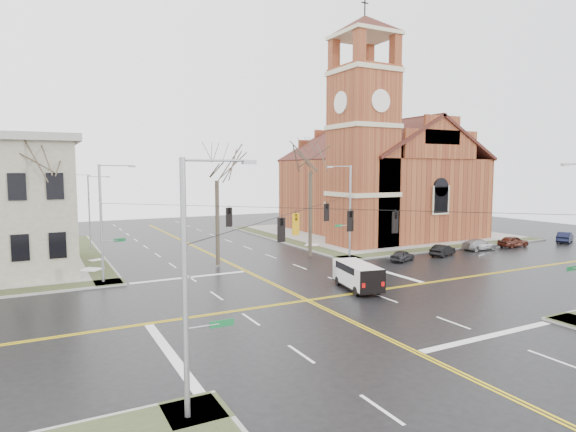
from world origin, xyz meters
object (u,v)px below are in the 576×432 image
church (374,172)px  tree_nw_far (52,171)px  signal_pole_ne (349,208)px  signal_pole_nw (104,220)px  parked_car_d (513,241)px  streetlight_north_a (91,210)px  signal_pole_sw (190,281)px  streetlight_north_b (76,199)px  parked_car_a (402,256)px  cargo_van (356,274)px  parked_car_e (565,237)px  tree_ne (310,166)px  tree_nw_near (217,175)px  parked_car_c (480,244)px  parked_car_b (443,250)px

church → tree_nw_far: church is taller
signal_pole_ne → signal_pole_nw: (-22.64, 0.00, 0.00)m
parked_car_d → streetlight_north_a: bearing=66.9°
signal_pole_ne → streetlight_north_a: (-21.97, 16.50, -0.48)m
signal_pole_sw → streetlight_north_b: bearing=89.4°
streetlight_north_a → parked_car_a: bearing=-38.3°
streetlight_north_b → cargo_van: (15.42, -46.93, -3.34)m
parked_car_e → tree_ne: 33.75m
parked_car_d → tree_nw_near: 34.57m
signal_pole_nw → tree_nw_far: bearing=149.7°
tree_nw_far → parked_car_d: bearing=-6.1°
church → streetlight_north_b: bearing=146.8°
parked_car_c → parked_car_e: (13.51, -1.02, 0.05)m
parked_car_c → tree_nw_near: (-28.34, 4.72, 7.68)m
signal_pole_ne → tree_nw_far: 26.26m
parked_car_d → tree_nw_far: tree_nw_far is taller
signal_pole_ne → cargo_van: size_ratio=1.71×
parked_car_a → parked_car_e: 25.38m
parked_car_b → parked_car_e: 19.80m
signal_pole_sw → tree_nw_far: tree_nw_far is taller
tree_ne → signal_pole_sw: bearing=-127.8°
church → cargo_van: size_ratio=5.21×
streetlight_north_a → parked_car_c: (37.51, -19.14, -3.87)m
signal_pole_sw → parked_car_a: size_ratio=2.85×
parked_car_a → signal_pole_ne: bearing=22.6°
parked_car_d → tree_nw_far: size_ratio=0.32×
signal_pole_sw → parked_car_c: signal_pole_sw is taller
signal_pole_nw → parked_car_d: signal_pole_nw is taller
signal_pole_sw → parked_car_c: size_ratio=2.18×
church → cargo_van: 31.87m
streetlight_north_a → streetlight_north_b: 20.00m
parked_car_a → parked_car_b: 5.59m
parked_car_b → streetlight_north_b: bearing=18.8°
streetlight_north_a → parked_car_d: 46.93m
signal_pole_sw → parked_car_b: signal_pole_sw is taller
cargo_van → parked_car_e: (35.60, 6.77, -0.47)m
signal_pole_sw → parked_car_b: size_ratio=2.57×
signal_pole_ne → tree_nw_near: bearing=170.8°
signal_pole_ne → streetlight_north_b: 42.61m
church → parked_car_b: 18.93m
parked_car_b → parked_car_e: (19.80, -0.23, 0.08)m
streetlight_north_b → parked_car_b: bearing=-52.0°
parked_car_e → tree_ne: bearing=55.1°
streetlight_north_a → parked_car_d: size_ratio=2.12×
cargo_van → tree_nw_near: 15.70m
signal_pole_ne → signal_pole_sw: size_ratio=1.00×
parked_car_a → parked_car_c: bearing=-106.6°
tree_nw_far → tree_nw_near: 13.13m
parked_car_c → tree_nw_far: (-41.47, 4.57, 8.00)m
cargo_van → parked_car_d: 28.08m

